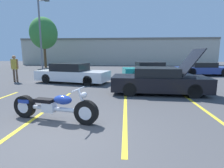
# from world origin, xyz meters

# --- Properties ---
(ground_plane) EXTENTS (80.00, 80.00, 0.00)m
(ground_plane) POSITION_xyz_m (0.00, 0.00, 0.00)
(ground_plane) COLOR #474749
(parking_stripe_middle) EXTENTS (0.12, 5.14, 0.01)m
(parking_stripe_middle) POSITION_xyz_m (-1.05, 1.98, 0.00)
(parking_stripe_middle) COLOR yellow
(parking_stripe_middle) RESTS_ON ground
(parking_stripe_back) EXTENTS (0.12, 5.14, 0.01)m
(parking_stripe_back) POSITION_xyz_m (1.61, 1.98, 0.00)
(parking_stripe_back) COLOR yellow
(parking_stripe_back) RESTS_ON ground
(parking_stripe_far) EXTENTS (0.12, 5.14, 0.01)m
(parking_stripe_far) POSITION_xyz_m (4.26, 1.98, 0.00)
(parking_stripe_far) COLOR yellow
(parking_stripe_far) RESTS_ON ground
(far_building) EXTENTS (32.00, 4.20, 4.40)m
(far_building) POSITION_xyz_m (0.00, 27.26, 2.34)
(far_building) COLOR #B2AD9E
(far_building) RESTS_ON ground
(light_pole) EXTENTS (1.21, 0.28, 7.28)m
(light_pole) POSITION_xyz_m (-7.17, 14.54, 4.02)
(light_pole) COLOR slate
(light_pole) RESTS_ON ground
(tree_background) EXTENTS (3.56, 3.56, 6.61)m
(tree_background) POSITION_xyz_m (-9.28, 19.59, 4.54)
(tree_background) COLOR brown
(tree_background) RESTS_ON ground
(motorcycle) EXTENTS (2.62, 0.87, 0.97)m
(motorcycle) POSITION_xyz_m (-0.40, 1.14, 0.40)
(motorcycle) COLOR black
(motorcycle) RESTS_ON ground
(show_car_hood_open) EXTENTS (4.49, 2.00, 2.10)m
(show_car_hood_open) POSITION_xyz_m (3.21, 4.91, 0.61)
(show_car_hood_open) COLOR black
(show_car_hood_open) RESTS_ON ground
(parked_car_left_row) EXTENTS (4.95, 2.80, 1.26)m
(parked_car_left_row) POSITION_xyz_m (-1.90, 7.73, 0.59)
(parked_car_left_row) COLOR white
(parked_car_left_row) RESTS_ON ground
(parked_car_right_row) EXTENTS (4.57, 2.14, 1.13)m
(parked_car_right_row) POSITION_xyz_m (8.36, 12.43, 0.56)
(parked_car_right_row) COLOR navy
(parked_car_right_row) RESTS_ON ground
(parked_car_mid_row) EXTENTS (4.55, 2.40, 1.26)m
(parked_car_mid_row) POSITION_xyz_m (3.55, 10.18, 0.60)
(parked_car_mid_row) COLOR teal
(parked_car_mid_row) RESTS_ON ground
(spectator_by_show_car) EXTENTS (0.52, 0.23, 1.76)m
(spectator_by_show_car) POSITION_xyz_m (-5.74, 7.60, 1.05)
(spectator_by_show_car) COLOR brown
(spectator_by_show_car) RESTS_ON ground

